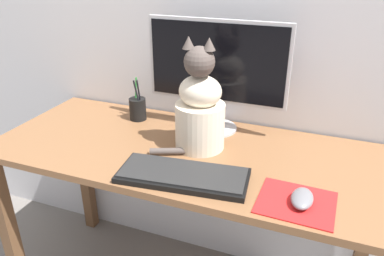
{
  "coord_description": "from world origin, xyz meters",
  "views": [
    {
      "loc": [
        0.44,
        -1.09,
        1.36
      ],
      "look_at": [
        0.05,
        -0.07,
        0.85
      ],
      "focal_mm": 35.0,
      "sensor_mm": 36.0,
      "label": 1
    }
  ],
  "objects_px": {
    "monitor": "(217,69)",
    "computer_mouse_right": "(302,198)",
    "cat": "(200,109)",
    "keyboard": "(183,175)",
    "pen_cup": "(138,108)"
  },
  "relations": [
    {
      "from": "monitor",
      "to": "computer_mouse_right",
      "type": "relative_size",
      "value": 5.17
    },
    {
      "from": "monitor",
      "to": "cat",
      "type": "xyz_separation_m",
      "value": [
        -0.01,
        -0.16,
        -0.1
      ]
    },
    {
      "from": "computer_mouse_right",
      "to": "cat",
      "type": "height_order",
      "value": "cat"
    },
    {
      "from": "monitor",
      "to": "cat",
      "type": "distance_m",
      "value": 0.19
    },
    {
      "from": "keyboard",
      "to": "pen_cup",
      "type": "relative_size",
      "value": 2.36
    },
    {
      "from": "keyboard",
      "to": "computer_mouse_right",
      "type": "distance_m",
      "value": 0.36
    },
    {
      "from": "monitor",
      "to": "pen_cup",
      "type": "height_order",
      "value": "monitor"
    },
    {
      "from": "computer_mouse_right",
      "to": "cat",
      "type": "relative_size",
      "value": 0.26
    },
    {
      "from": "pen_cup",
      "to": "cat",
      "type": "bearing_deg",
      "value": -23.48
    },
    {
      "from": "keyboard",
      "to": "monitor",
      "type": "bearing_deg",
      "value": 86.23
    },
    {
      "from": "computer_mouse_right",
      "to": "pen_cup",
      "type": "distance_m",
      "value": 0.79
    },
    {
      "from": "monitor",
      "to": "computer_mouse_right",
      "type": "xyz_separation_m",
      "value": [
        0.37,
        -0.38,
        -0.22
      ]
    },
    {
      "from": "monitor",
      "to": "cat",
      "type": "height_order",
      "value": "monitor"
    },
    {
      "from": "monitor",
      "to": "pen_cup",
      "type": "xyz_separation_m",
      "value": [
        -0.33,
        -0.02,
        -0.2
      ]
    },
    {
      "from": "cat",
      "to": "pen_cup",
      "type": "xyz_separation_m",
      "value": [
        -0.32,
        0.14,
        -0.1
      ]
    }
  ]
}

